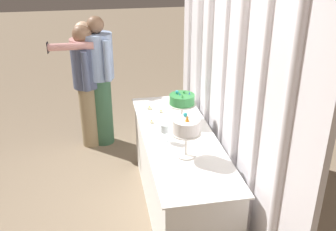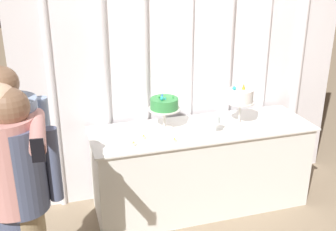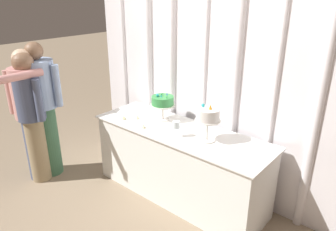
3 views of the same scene
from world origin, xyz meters
name	(u,v)px [view 1 (image 1 of 3)]	position (x,y,z in m)	size (l,w,h in m)	color
ground_plane	(168,208)	(0.00, 0.00, 0.00)	(24.00, 24.00, 0.00)	gray
draped_curtain	(226,57)	(0.00, 0.50, 1.53)	(3.17, 0.21, 2.81)	white
cake_table	(179,173)	(0.00, 0.10, 0.40)	(2.00, 0.66, 0.80)	white
cake_display_nearleft	(182,101)	(-0.33, 0.20, 1.01)	(0.29, 0.29, 0.31)	silver
cake_display_nearright	(186,128)	(0.35, 0.08, 1.06)	(0.25, 0.25, 0.38)	silver
wine_glass	(165,129)	(0.06, -0.04, 0.92)	(0.08, 0.08, 0.17)	silver
tealight_far_left	(149,108)	(-0.67, -0.08, 0.81)	(0.05, 0.05, 0.04)	beige
tealight_near_left	(161,112)	(-0.56, 0.03, 0.81)	(0.04, 0.04, 0.04)	beige
tealight_near_right	(152,122)	(-0.33, -0.11, 0.81)	(0.04, 0.04, 0.03)	beige
guest_man_pink_jacket	(99,78)	(-1.53, -0.58, 0.89)	(0.50, 0.50, 1.64)	#3D6B4C
guest_girl_blue_dress	(87,80)	(-1.53, -0.73, 0.87)	(0.47, 0.64, 1.58)	#4C5675
guest_man_dark_suit	(86,82)	(-1.49, -0.74, 0.86)	(0.48, 0.33, 1.56)	#9E8966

